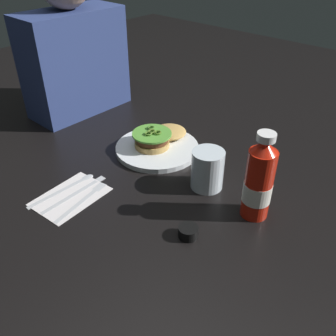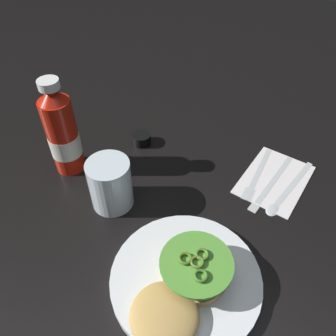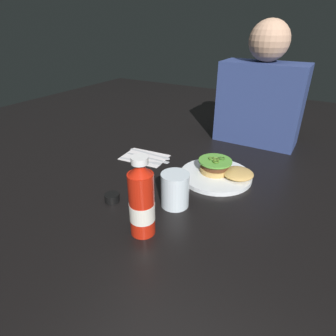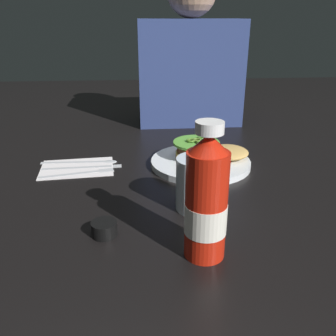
% 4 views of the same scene
% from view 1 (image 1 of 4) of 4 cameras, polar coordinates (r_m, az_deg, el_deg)
% --- Properties ---
extents(ground_plane, '(3.00, 3.00, 0.00)m').
position_cam_1_polar(ground_plane, '(1.04, -0.49, -0.73)').
color(ground_plane, black).
extents(dinner_plate, '(0.26, 0.26, 0.02)m').
position_cam_1_polar(dinner_plate, '(1.14, -1.68, 3.10)').
color(dinner_plate, white).
rests_on(dinner_plate, ground_plane).
extents(burger_sandwich, '(0.20, 0.12, 0.05)m').
position_cam_1_polar(burger_sandwich, '(1.14, -1.46, 4.93)').
color(burger_sandwich, tan).
rests_on(burger_sandwich, dinner_plate).
extents(ketchup_bottle, '(0.07, 0.07, 0.22)m').
position_cam_1_polar(ketchup_bottle, '(0.87, 13.95, -2.06)').
color(ketchup_bottle, red).
rests_on(ketchup_bottle, ground_plane).
extents(water_glass, '(0.09, 0.09, 0.11)m').
position_cam_1_polar(water_glass, '(0.96, 6.15, -0.23)').
color(water_glass, silver).
rests_on(water_glass, ground_plane).
extents(condiment_cup, '(0.05, 0.05, 0.03)m').
position_cam_1_polar(condiment_cup, '(0.84, 3.16, -9.90)').
color(condiment_cup, black).
rests_on(condiment_cup, ground_plane).
extents(napkin, '(0.19, 0.14, 0.00)m').
position_cam_1_polar(napkin, '(0.98, -14.93, -4.30)').
color(napkin, silver).
rests_on(napkin, ground_plane).
extents(fork_utensil, '(0.18, 0.05, 0.00)m').
position_cam_1_polar(fork_utensil, '(0.97, -12.75, -4.46)').
color(fork_utensil, silver).
rests_on(fork_utensil, napkin).
extents(butter_knife, '(0.20, 0.02, 0.00)m').
position_cam_1_polar(butter_knife, '(0.99, -13.79, -3.45)').
color(butter_knife, silver).
rests_on(butter_knife, napkin).
extents(spoon_utensil, '(0.20, 0.03, 0.00)m').
position_cam_1_polar(spoon_utensil, '(1.02, -14.95, -2.56)').
color(spoon_utensil, silver).
rests_on(spoon_utensil, napkin).
extents(diner_person, '(0.36, 0.16, 0.52)m').
position_cam_1_polar(diner_person, '(1.37, -14.54, 17.35)').
color(diner_person, navy).
rests_on(diner_person, ground_plane).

